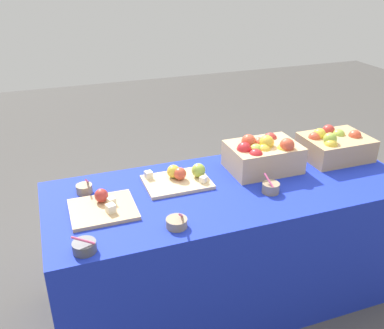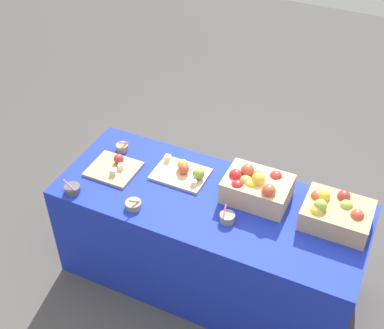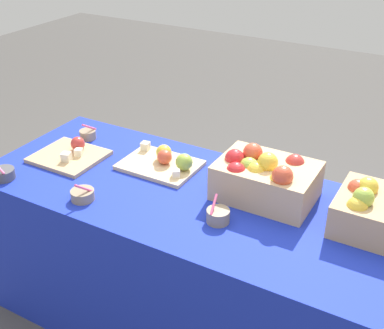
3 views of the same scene
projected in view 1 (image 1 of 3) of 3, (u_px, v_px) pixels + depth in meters
ground_plane at (226, 294)px, 2.54m from camera, size 10.00×10.00×0.00m
table at (228, 244)px, 2.38m from camera, size 1.90×0.76×0.74m
apple_crate_left at (334, 145)px, 2.50m from camera, size 0.38×0.29×0.19m
apple_crate_middle at (263, 154)px, 2.35m from camera, size 0.39×0.28×0.21m
cutting_board_front at (180, 178)px, 2.24m from camera, size 0.34×0.25×0.09m
cutting_board_back at (103, 207)px, 2.00m from camera, size 0.30×0.27×0.08m
sample_bowl_near at (84, 247)px, 1.72m from camera, size 0.10×0.10×0.09m
sample_bowl_mid at (84, 189)px, 2.15m from camera, size 0.08×0.09×0.10m
sample_bowl_far at (177, 223)px, 1.88m from camera, size 0.10×0.10×0.09m
sample_bowl_extra at (271, 188)px, 2.15m from camera, size 0.09×0.09×0.10m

